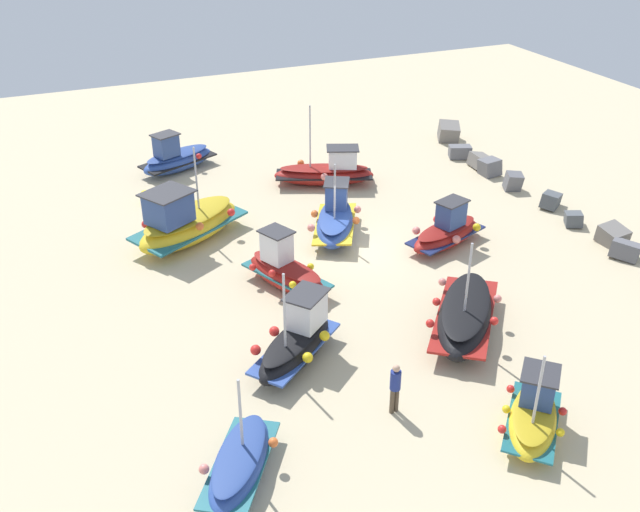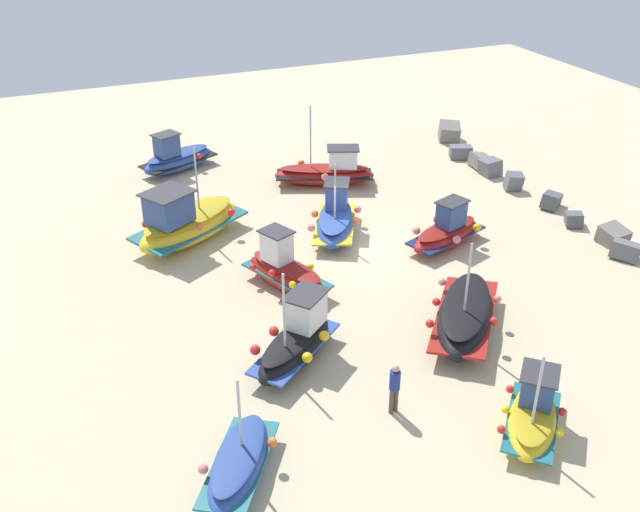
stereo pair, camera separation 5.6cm
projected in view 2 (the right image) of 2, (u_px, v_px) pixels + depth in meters
ground_plane at (356, 245)px, 30.53m from camera, size 57.73×57.73×0.00m
fishing_boat_0 at (465, 315)px, 24.71m from camera, size 5.08×4.65×3.71m
fishing_boat_1 at (335, 220)px, 31.13m from camera, size 4.46×3.43×3.48m
fishing_boat_2 at (187, 222)px, 30.43m from camera, size 4.47×5.66×4.09m
fishing_boat_3 at (177, 158)px, 37.52m from camera, size 3.02×4.44×2.17m
fishing_boat_4 at (297, 341)px, 23.20m from camera, size 3.47×3.91×3.63m
fishing_boat_5 at (533, 415)px, 20.34m from camera, size 3.27×3.20×3.08m
fishing_boat_6 at (327, 172)px, 35.99m from camera, size 3.51×5.28×4.12m
fishing_boat_7 at (285, 271)px, 27.22m from camera, size 4.06×2.70×2.25m
fishing_boat_8 at (239, 463)px, 18.86m from camera, size 3.64×3.07×3.02m
fishing_boat_9 at (447, 232)px, 30.22m from camera, size 2.54×4.10×2.01m
person_walking at (395, 385)px, 20.87m from camera, size 0.32×0.32×1.70m
breakwater_rocks at (538, 194)px, 34.22m from camera, size 20.97×2.51×1.24m
mooring_buoy_0 at (146, 196)px, 34.07m from camera, size 0.54×0.54×0.66m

